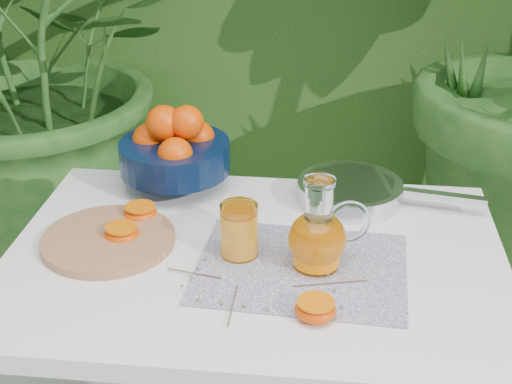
# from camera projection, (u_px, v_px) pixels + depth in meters

# --- Properties ---
(potted_plant_left) EXTENTS (1.88, 1.88, 1.58)m
(potted_plant_left) POSITION_uv_depth(u_px,v_px,m) (38.00, 55.00, 2.53)
(potted_plant_left) COLOR #1C511B
(potted_plant_left) RESTS_ON ground
(white_table) EXTENTS (1.00, 0.70, 0.75)m
(white_table) POSITION_uv_depth(u_px,v_px,m) (255.00, 288.00, 1.46)
(white_table) COLOR white
(white_table) RESTS_ON ground
(placemat) EXTENTS (0.42, 0.34, 0.00)m
(placemat) POSITION_uv_depth(u_px,v_px,m) (301.00, 268.00, 1.38)
(placemat) COLOR #0C1048
(placemat) RESTS_ON white_table
(cutting_board) EXTENTS (0.35, 0.35, 0.02)m
(cutting_board) POSITION_uv_depth(u_px,v_px,m) (108.00, 240.00, 1.46)
(cutting_board) COLOR #AB704D
(cutting_board) RESTS_ON white_table
(fruit_bowl) EXTENTS (0.31, 0.31, 0.20)m
(fruit_bowl) POSITION_uv_depth(u_px,v_px,m) (175.00, 149.00, 1.66)
(fruit_bowl) COLOR black
(fruit_bowl) RESTS_ON white_table
(juice_pitcher) EXTENTS (0.17, 0.14, 0.19)m
(juice_pitcher) POSITION_uv_depth(u_px,v_px,m) (318.00, 236.00, 1.36)
(juice_pitcher) COLOR white
(juice_pitcher) RESTS_ON white_table
(juice_tumbler) EXTENTS (0.10, 0.10, 0.11)m
(juice_tumbler) POSITION_uv_depth(u_px,v_px,m) (239.00, 231.00, 1.40)
(juice_tumbler) COLOR white
(juice_tumbler) RESTS_ON white_table
(saute_pan) EXTENTS (0.44, 0.28, 0.05)m
(saute_pan) POSITION_uv_depth(u_px,v_px,m) (351.00, 190.00, 1.62)
(saute_pan) COLOR silver
(saute_pan) RESTS_ON white_table
(orange_halves) EXTENTS (0.50, 0.40, 0.04)m
(orange_halves) POSITION_uv_depth(u_px,v_px,m) (185.00, 248.00, 1.41)
(orange_halves) COLOR #D65302
(orange_halves) RESTS_ON white_table
(thyme_sprigs) EXTENTS (0.38, 0.23, 0.01)m
(thyme_sprigs) POSITION_uv_depth(u_px,v_px,m) (256.00, 286.00, 1.31)
(thyme_sprigs) COLOR brown
(thyme_sprigs) RESTS_ON white_table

